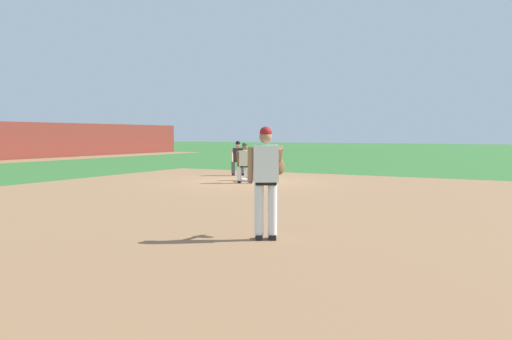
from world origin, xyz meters
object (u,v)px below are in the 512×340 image
Objects in this scene: first_base_bag at (246,180)px; baseball at (258,200)px; umpire at (238,157)px; pitcher at (267,176)px; first_baseman at (256,161)px; baserunner at (245,161)px.

first_base_bag is 5.55m from baseball.
baseball is at bearing -146.13° from umpire.
pitcher is 1.39× the size of first_baseman.
umpire is (2.80, 1.92, 0.00)m from baserunner.
umpire is at bearing 34.48° from baserunner.
umpire is (6.85, 4.59, 0.76)m from baseball.
baserunner is 1.00× the size of umpire.
first_baseman is at bearing -23.29° from first_base_bag.
baseball is 0.05× the size of umpire.
pitcher is at bearing -148.36° from baserunner.
pitcher is at bearing -150.92° from first_baseman.
pitcher is 12.88m from umpire.
first_base_bag reaches higher than baseball.
baserunner is (-1.09, -0.12, 0.06)m from first_baseman.
baseball is (-4.68, -2.99, -0.01)m from first_base_bag.
baserunner is at bearing 31.64° from pitcher.
umpire is (1.71, 1.80, 0.06)m from first_baseman.
baseball is at bearing 29.76° from pitcher.
pitcher is 10.49m from first_baseman.
baserunner is 3.40m from umpire.
pitcher is 1.27× the size of baserunner.
pitcher is 9.49m from baserunner.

